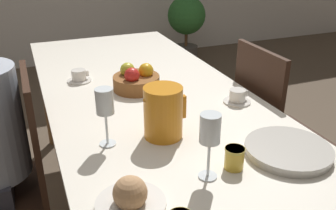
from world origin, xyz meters
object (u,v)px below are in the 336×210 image
Objects in this scene: chair_person_side at (12,180)px; potted_plant at (186,22)px; red_pitcher at (163,112)px; serving_tray at (288,150)px; jam_jar_amber at (234,157)px; teacup_near_person at (237,97)px; wine_glass_juice at (105,105)px; fruit_bowl at (136,80)px; wine_glass_water at (210,132)px; chair_opposite at (272,131)px; bread_plate at (130,197)px; teacup_across at (79,76)px.

chair_person_side is 1.20× the size of potted_plant.
serving_tray is at bearing -38.28° from red_pitcher.
teacup_near_person is at bearing 57.45° from jam_jar_amber.
fruit_bowl is (0.25, 0.45, -0.11)m from wine_glass_juice.
chair_person_side is 4.31× the size of fruit_bowl.
red_pitcher is 0.30m from wine_glass_water.
fruit_bowl is at bearing -106.55° from chair_opposite.
serving_tray is 0.58m from bread_plate.
teacup_across is (-0.61, 0.52, 0.00)m from teacup_near_person.
wine_glass_juice is (-0.24, 0.31, -0.00)m from wine_glass_water.
jam_jar_amber is (0.13, -0.28, -0.06)m from red_pitcher.
fruit_bowl is 2.73m from potted_plant.
chair_person_side is 0.97m from jam_jar_amber.
wine_glass_water is 1.76× the size of teacup_across.
serving_tray is 1.32× the size of fruit_bowl.
chair_opposite is 0.98m from wine_glass_water.
wine_glass_water is 1.01m from teacup_across.
teacup_across is 1.10m from serving_tray.
wine_glass_water reaches higher than potted_plant.
chair_person_side is at bearing -165.93° from fruit_bowl.
red_pitcher is 0.87× the size of fruit_bowl.
chair_opposite is 1.05m from wine_glass_juice.
fruit_bowl is at bearing 61.26° from wine_glass_juice.
chair_person_side is 0.63m from wine_glass_juice.
chair_opposite is 13.10× the size of jam_jar_amber.
chair_person_side is 7.87× the size of teacup_across.
red_pitcher is at bearing -119.46° from chair_person_side.
wine_glass_juice is at bearing 86.87° from bread_plate.
bread_plate is (-0.22, -0.33, -0.07)m from red_pitcher.
wine_glass_water is 0.97× the size of fruit_bowl.
bread_plate is (0.34, -0.65, 0.29)m from chair_person_side.
chair_opposite reaches higher than bread_plate.
bread_plate is (-0.02, -0.35, -0.13)m from wine_glass_juice.
chair_opposite is 4.31× the size of fruit_bowl.
serving_tray is at bearing -123.04° from chair_person_side.
chair_opposite is 3.26× the size of serving_tray.
teacup_across is 0.15× the size of potted_plant.
wine_glass_water is at bearing -83.12° from red_pitcher.
serving_tray is at bearing -67.76° from fruit_bowl.
jam_jar_amber is at bearing -122.55° from teacup_near_person.
potted_plant is at bearing 63.06° from bread_plate.
wine_glass_juice reaches higher than chair_person_side.
bread_plate is at bearing -124.13° from red_pitcher.
wine_glass_water reaches higher than wine_glass_juice.
jam_jar_amber is (-0.28, -0.44, 0.01)m from teacup_near_person.
bread_plate is 0.89× the size of fruit_bowl.
bread_plate is at bearing -174.36° from serving_tray.
wine_glass_water is 1.00× the size of wine_glass_juice.
wine_glass_juice is 0.64m from serving_tray.
red_pitcher is 0.45m from serving_tray.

